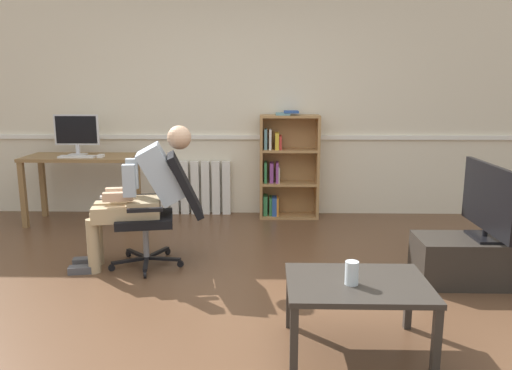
{
  "coord_description": "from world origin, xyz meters",
  "views": [
    {
      "loc": [
        0.25,
        -3.27,
        1.54
      ],
      "look_at": [
        0.15,
        0.85,
        0.7
      ],
      "focal_mm": 35.04,
      "sensor_mm": 36.0,
      "label": 1
    }
  ],
  "objects_px": {
    "tv_stand": "(482,260)",
    "coffee_table": "(357,290)",
    "keyboard": "(77,157)",
    "computer_mouse": "(101,156)",
    "office_chair": "(163,206)",
    "drinking_glass": "(352,273)",
    "radiator": "(195,188)",
    "computer_desk": "(81,166)",
    "bookshelf": "(285,168)",
    "imac_monitor": "(77,132)",
    "person_seated": "(142,192)",
    "tv_screen": "(488,200)"
  },
  "relations": [
    {
      "from": "imac_monitor",
      "to": "tv_screen",
      "type": "height_order",
      "value": "imac_monitor"
    },
    {
      "from": "coffee_table",
      "to": "tv_stand",
      "type": "bearing_deg",
      "value": 41.76
    },
    {
      "from": "keyboard",
      "to": "bookshelf",
      "type": "xyz_separation_m",
      "value": [
        2.26,
        0.43,
        -0.19
      ]
    },
    {
      "from": "radiator",
      "to": "computer_mouse",
      "type": "bearing_deg",
      "value": -151.52
    },
    {
      "from": "computer_mouse",
      "to": "drinking_glass",
      "type": "xyz_separation_m",
      "value": [
        2.28,
        -2.63,
        -0.28
      ]
    },
    {
      "from": "keyboard",
      "to": "office_chair",
      "type": "bearing_deg",
      "value": -45.42
    },
    {
      "from": "imac_monitor",
      "to": "office_chair",
      "type": "distance_m",
      "value": 1.94
    },
    {
      "from": "tv_screen",
      "to": "coffee_table",
      "type": "relative_size",
      "value": 1.05
    },
    {
      "from": "computer_mouse",
      "to": "radiator",
      "type": "height_order",
      "value": "computer_mouse"
    },
    {
      "from": "computer_mouse",
      "to": "coffee_table",
      "type": "bearing_deg",
      "value": -48.06
    },
    {
      "from": "office_chair",
      "to": "tv_screen",
      "type": "height_order",
      "value": "office_chair"
    },
    {
      "from": "office_chair",
      "to": "drinking_glass",
      "type": "xyz_separation_m",
      "value": [
        1.36,
        -1.42,
        -0.03
      ]
    },
    {
      "from": "tv_stand",
      "to": "coffee_table",
      "type": "relative_size",
      "value": 1.27
    },
    {
      "from": "keyboard",
      "to": "computer_mouse",
      "type": "relative_size",
      "value": 3.83
    },
    {
      "from": "computer_desk",
      "to": "bookshelf",
      "type": "relative_size",
      "value": 0.97
    },
    {
      "from": "bookshelf",
      "to": "person_seated",
      "type": "height_order",
      "value": "bookshelf"
    },
    {
      "from": "imac_monitor",
      "to": "tv_stand",
      "type": "height_order",
      "value": "imac_monitor"
    },
    {
      "from": "computer_mouse",
      "to": "drinking_glass",
      "type": "relative_size",
      "value": 0.74
    },
    {
      "from": "computer_mouse",
      "to": "drinking_glass",
      "type": "bearing_deg",
      "value": -49.03
    },
    {
      "from": "keyboard",
      "to": "coffee_table",
      "type": "relative_size",
      "value": 0.47
    },
    {
      "from": "tv_stand",
      "to": "coffee_table",
      "type": "xyz_separation_m",
      "value": [
        -1.16,
        -1.04,
        0.19
      ]
    },
    {
      "from": "computer_desk",
      "to": "radiator",
      "type": "distance_m",
      "value": 1.31
    },
    {
      "from": "bookshelf",
      "to": "drinking_glass",
      "type": "distance_m",
      "value": 3.06
    },
    {
      "from": "bookshelf",
      "to": "person_seated",
      "type": "distance_m",
      "value": 2.08
    },
    {
      "from": "person_seated",
      "to": "coffee_table",
      "type": "distance_m",
      "value": 2.09
    },
    {
      "from": "keyboard",
      "to": "coffee_table",
      "type": "height_order",
      "value": "keyboard"
    },
    {
      "from": "imac_monitor",
      "to": "computer_mouse",
      "type": "bearing_deg",
      "value": -31.54
    },
    {
      "from": "bookshelf",
      "to": "tv_screen",
      "type": "height_order",
      "value": "bookshelf"
    },
    {
      "from": "computer_mouse",
      "to": "keyboard",
      "type": "bearing_deg",
      "value": -175.46
    },
    {
      "from": "bookshelf",
      "to": "coffee_table",
      "type": "relative_size",
      "value": 1.52
    },
    {
      "from": "imac_monitor",
      "to": "tv_screen",
      "type": "distance_m",
      "value": 4.21
    },
    {
      "from": "keyboard",
      "to": "person_seated",
      "type": "bearing_deg",
      "value": -50.68
    },
    {
      "from": "imac_monitor",
      "to": "drinking_glass",
      "type": "relative_size",
      "value": 3.65
    },
    {
      "from": "computer_desk",
      "to": "drinking_glass",
      "type": "xyz_separation_m",
      "value": [
        2.55,
        -2.75,
        -0.14
      ]
    },
    {
      "from": "office_chair",
      "to": "drinking_glass",
      "type": "relative_size",
      "value": 7.12
    },
    {
      "from": "bookshelf",
      "to": "radiator",
      "type": "bearing_deg",
      "value": 174.84
    },
    {
      "from": "keyboard",
      "to": "person_seated",
      "type": "height_order",
      "value": "person_seated"
    },
    {
      "from": "imac_monitor",
      "to": "coffee_table",
      "type": "height_order",
      "value": "imac_monitor"
    },
    {
      "from": "tv_screen",
      "to": "coffee_table",
      "type": "bearing_deg",
      "value": 131.52
    },
    {
      "from": "tv_stand",
      "to": "office_chair",
      "type": "bearing_deg",
      "value": 172.41
    },
    {
      "from": "office_chair",
      "to": "bookshelf",
      "type": "bearing_deg",
      "value": 135.49
    },
    {
      "from": "tv_stand",
      "to": "drinking_glass",
      "type": "distance_m",
      "value": 1.65
    },
    {
      "from": "imac_monitor",
      "to": "keyboard",
      "type": "distance_m",
      "value": 0.34
    },
    {
      "from": "computer_mouse",
      "to": "bookshelf",
      "type": "distance_m",
      "value": 2.06
    },
    {
      "from": "coffee_table",
      "to": "office_chair",
      "type": "bearing_deg",
      "value": 135.55
    },
    {
      "from": "computer_desk",
      "to": "computer_mouse",
      "type": "relative_size",
      "value": 11.98
    },
    {
      "from": "computer_desk",
      "to": "radiator",
      "type": "relative_size",
      "value": 1.42
    },
    {
      "from": "radiator",
      "to": "person_seated",
      "type": "xyz_separation_m",
      "value": [
        -0.19,
        -1.75,
        0.33
      ]
    },
    {
      "from": "radiator",
      "to": "drinking_glass",
      "type": "bearing_deg",
      "value": -66.84
    },
    {
      "from": "keyboard",
      "to": "person_seated",
      "type": "xyz_separation_m",
      "value": [
        1.0,
        -1.22,
        -0.12
      ]
    }
  ]
}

